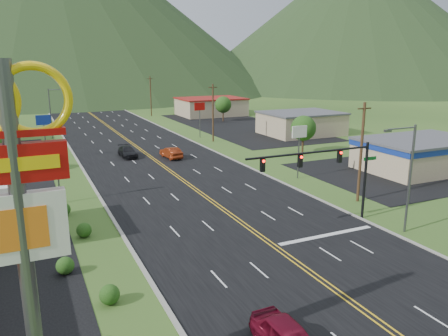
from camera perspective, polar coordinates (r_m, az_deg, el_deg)
name	(u,v)px	position (r m, az deg, el deg)	size (l,w,h in m)	color
ground	(392,332)	(26.14, 21.07, -19.33)	(500.00, 500.00, 0.00)	#2D4B1B
road	(392,332)	(26.14, 21.07, -19.33)	(20.00, 460.00, 0.04)	black
pylon_sign	(18,193)	(17.32, -25.35, -2.98)	(4.32, 0.60, 14.00)	#59595E
traffic_signal	(329,165)	(37.77, 13.61, 0.34)	(13.10, 0.43, 7.00)	black
streetlight_east	(408,172)	(38.14, 22.88, -0.48)	(3.28, 0.25, 9.00)	#59595E
streetlight_west	(52,110)	(85.28, -21.54, 7.05)	(3.28, 0.25, 9.00)	#59595E
building_east_near	(421,153)	(62.27, 24.32, 1.86)	(15.40, 10.40, 4.10)	tan
building_east_mid	(301,123)	(85.74, 10.04, 5.79)	(14.40, 11.40, 4.30)	tan
building_east_far	(211,107)	(114.37, -1.73, 8.03)	(16.40, 12.40, 4.50)	tan
pole_sign_west_a	(56,154)	(45.63, -21.09, 1.74)	(2.00, 0.18, 6.40)	#59595E
pole_sign_west_b	(44,125)	(67.32, -22.48, 5.27)	(2.00, 0.18, 6.40)	#59595E
pole_sign_east_a	(299,137)	(52.67, 9.80, 3.99)	(2.00, 0.18, 6.40)	#59595E
pole_sign_east_b	(200,110)	(80.81, -3.20, 7.57)	(2.00, 0.18, 6.40)	#59595E
tree_east_a	(303,128)	(67.65, 10.33, 5.14)	(3.84, 3.84, 5.82)	#382314
tree_east_b	(223,105)	(102.48, -0.12, 8.27)	(3.84, 3.84, 5.82)	#382314
utility_pole_a	(361,152)	(45.26, 17.47, 2.03)	(1.60, 0.28, 10.00)	#382314
utility_pole_b	(213,112)	(76.40, -1.45, 7.27)	(1.60, 0.28, 10.00)	#382314
utility_pole_c	(151,96)	(114.07, -9.55, 9.28)	(1.60, 0.28, 10.00)	#382314
utility_pole_d	(118,87)	(152.92, -13.62, 10.21)	(1.60, 0.28, 10.00)	#382314
mountain_ne	(355,19)	(252.78, 16.76, 18.12)	(180.00, 180.00, 70.00)	#173317
car_dark_mid	(128,152)	(65.95, -12.49, 2.04)	(2.12, 5.21, 1.51)	black
car_red_far	(171,153)	(64.11, -6.93, 1.98)	(1.69, 4.84, 1.59)	maroon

